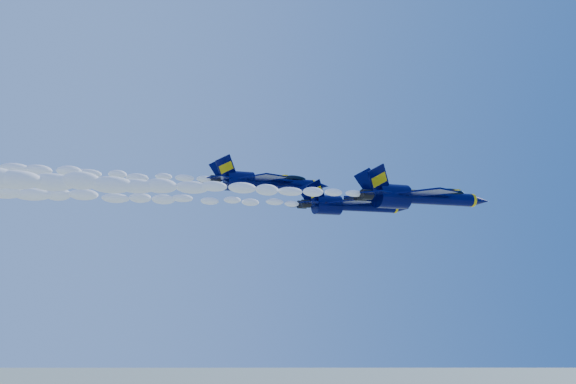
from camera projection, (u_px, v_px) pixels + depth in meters
name	position (u px, v px, depth m)	size (l,w,h in m)	color
jet_lead	(418.00, 197.00, 80.47)	(19.63, 16.10, 7.29)	#000334
smoke_trail_jet_lead	(118.00, 184.00, 66.07)	(56.86, 2.50, 2.25)	white
jet_second	(349.00, 205.00, 85.47)	(16.68, 13.68, 6.20)	#000334
smoke_trail_jet_second	(69.00, 195.00, 71.57)	(56.86, 2.13, 1.91)	white
jet_third	(263.00, 182.00, 87.47)	(17.60, 14.44, 6.54)	#000334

